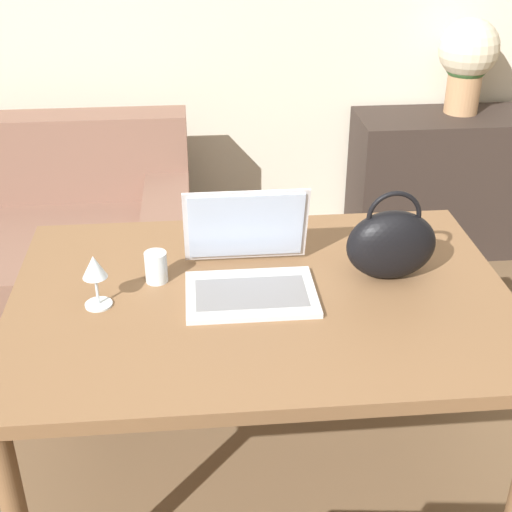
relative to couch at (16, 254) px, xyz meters
name	(u,v)px	position (x,y,z in m)	size (l,w,h in m)	color
dining_table	(261,317)	(0.99, -1.21, 0.40)	(1.40, 0.98, 0.76)	brown
couch	(16,254)	(0.00, 0.00, 0.00)	(1.58, 0.94, 0.82)	#7F5B4C
sideboard	(450,183)	(2.14, 0.42, 0.08)	(1.01, 0.40, 0.73)	#332823
laptop	(249,261)	(0.96, -1.14, 0.55)	(0.36, 0.34, 0.26)	silver
drinking_glass	(156,267)	(0.70, -1.11, 0.53)	(0.06, 0.06, 0.09)	silver
wine_glass	(95,271)	(0.54, -1.23, 0.59)	(0.07, 0.07, 0.15)	silver
handbag	(391,244)	(1.37, -1.15, 0.59)	(0.26, 0.12, 0.27)	black
flower_vase	(468,58)	(2.16, 0.47, 0.72)	(0.29, 0.29, 0.46)	tan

